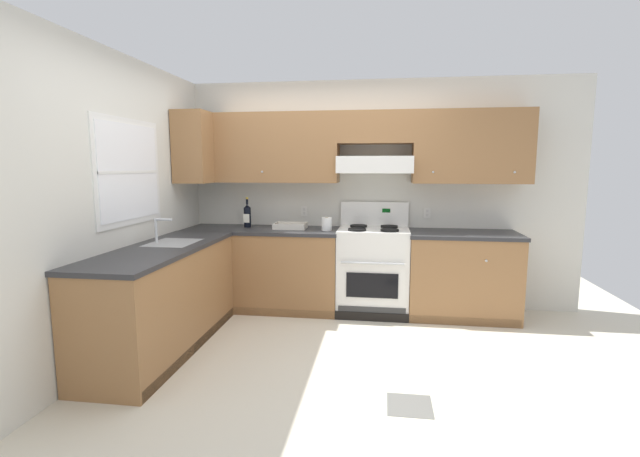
{
  "coord_description": "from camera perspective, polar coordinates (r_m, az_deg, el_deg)",
  "views": [
    {
      "loc": [
        0.64,
        -3.54,
        1.6
      ],
      "look_at": [
        0.04,
        0.7,
        1.0
      ],
      "focal_mm": 25.02,
      "sensor_mm": 36.0,
      "label": 1
    }
  ],
  "objects": [
    {
      "name": "counter_back_run",
      "position": [
        4.94,
        2.5,
        -5.48
      ],
      "size": [
        3.6,
        0.65,
        0.91
      ],
      "color": "olive",
      "rests_on": "ground_plane"
    },
    {
      "name": "counter_left_run",
      "position": [
        4.17,
        -19.39,
        -8.35
      ],
      "size": [
        0.63,
        1.91,
        1.13
      ],
      "color": "olive",
      "rests_on": "ground_plane"
    },
    {
      "name": "wall_back",
      "position": [
        5.08,
        5.44,
        6.58
      ],
      "size": [
        4.68,
        0.57,
        2.55
      ],
      "color": "silver",
      "rests_on": "ground_plane"
    },
    {
      "name": "bowl",
      "position": [
        4.98,
        -3.8,
        0.23
      ],
      "size": [
        0.35,
        0.24,
        0.06
      ],
      "color": "beige",
      "rests_on": "counter_back_run"
    },
    {
      "name": "ground_plane",
      "position": [
        3.94,
        -2.12,
        -16.0
      ],
      "size": [
        7.04,
        7.04,
        0.0
      ],
      "primitive_type": "plane",
      "color": "beige"
    },
    {
      "name": "stove",
      "position": [
        4.93,
        6.78,
        -5.25
      ],
      "size": [
        0.76,
        0.62,
        1.2
      ],
      "color": "white",
      "rests_on": "ground_plane"
    },
    {
      "name": "wall_left",
      "position": [
        4.39,
        -22.6,
        4.01
      ],
      "size": [
        0.47,
        4.0,
        2.55
      ],
      "color": "silver",
      "rests_on": "ground_plane"
    },
    {
      "name": "paper_towel_roll",
      "position": [
        4.82,
        0.86,
        0.59
      ],
      "size": [
        0.11,
        0.11,
        0.14
      ],
      "color": "white",
      "rests_on": "counter_back_run"
    },
    {
      "name": "wine_bottle",
      "position": [
        5.13,
        -9.28,
        1.67
      ],
      "size": [
        0.08,
        0.08,
        0.34
      ],
      "color": "black",
      "rests_on": "counter_back_run"
    },
    {
      "name": "floor_accent_tile",
      "position": [
        3.29,
        11.38,
        -21.27
      ],
      "size": [
        0.3,
        0.3,
        0.01
      ],
      "primitive_type": "cube",
      "color": "slate",
      "rests_on": "ground_plane"
    }
  ]
}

